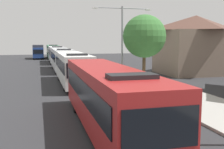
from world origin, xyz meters
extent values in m
cube|color=maroon|center=(-1.30, 10.08, 1.70)|extent=(2.50, 12.36, 2.70)
cube|color=black|center=(-0.03, 10.08, 2.05)|extent=(0.04, 11.37, 1.00)
cube|color=black|center=(-2.57, 10.08, 2.05)|extent=(0.04, 11.37, 1.00)
cube|color=black|center=(-1.30, 3.88, 2.00)|extent=(2.30, 0.04, 1.20)
cube|color=orange|center=(-0.02, 10.08, 0.90)|extent=(0.03, 11.74, 0.36)
cube|color=black|center=(-1.30, 6.37, 3.13)|extent=(1.75, 0.90, 0.16)
cylinder|color=black|center=(-0.20, 6.25, 0.50)|extent=(0.28, 1.00, 1.00)
cylinder|color=black|center=(-0.20, 13.48, 0.50)|extent=(0.28, 1.00, 1.00)
cylinder|color=black|center=(-2.40, 13.48, 0.50)|extent=(0.28, 1.00, 1.00)
cube|color=silver|center=(-1.30, 24.09, 1.70)|extent=(2.50, 11.25, 2.70)
cube|color=black|center=(-0.03, 24.09, 2.05)|extent=(0.04, 10.35, 1.00)
cube|color=black|center=(-2.57, 24.09, 2.05)|extent=(0.04, 10.35, 1.00)
cube|color=black|center=(-1.30, 18.44, 2.00)|extent=(2.30, 0.04, 1.20)
cube|color=gold|center=(-0.02, 24.09, 0.90)|extent=(0.03, 10.69, 0.36)
cube|color=black|center=(-1.30, 20.71, 3.13)|extent=(1.75, 0.90, 0.16)
cylinder|color=black|center=(-0.20, 20.60, 0.50)|extent=(0.28, 1.00, 1.00)
cylinder|color=black|center=(-2.40, 20.60, 0.50)|extent=(0.28, 1.00, 1.00)
cylinder|color=black|center=(-0.20, 27.18, 0.50)|extent=(0.28, 1.00, 1.00)
cylinder|color=black|center=(-2.40, 27.18, 0.50)|extent=(0.28, 1.00, 1.00)
cube|color=silver|center=(-1.30, 36.77, 1.70)|extent=(2.50, 11.35, 2.70)
cube|color=black|center=(-0.03, 36.77, 2.05)|extent=(0.04, 10.44, 1.00)
cube|color=black|center=(-2.57, 36.77, 2.05)|extent=(0.04, 10.44, 1.00)
cube|color=black|center=(-1.30, 31.08, 2.00)|extent=(2.30, 0.04, 1.20)
cube|color=black|center=(-0.02, 36.77, 0.90)|extent=(0.03, 10.78, 0.36)
cube|color=black|center=(-1.30, 33.37, 3.13)|extent=(1.75, 0.90, 0.16)
cylinder|color=black|center=(-0.20, 33.25, 0.50)|extent=(0.28, 1.00, 1.00)
cylinder|color=black|center=(-2.40, 33.25, 0.50)|extent=(0.28, 1.00, 1.00)
cylinder|color=black|center=(-0.20, 39.89, 0.50)|extent=(0.28, 1.00, 1.00)
cylinder|color=black|center=(-2.40, 39.89, 0.50)|extent=(0.28, 1.00, 1.00)
cube|color=silver|center=(-1.30, 49.98, 1.70)|extent=(2.50, 11.12, 2.70)
cube|color=black|center=(-0.03, 49.98, 2.05)|extent=(0.04, 10.23, 1.00)
cube|color=black|center=(-2.57, 49.98, 2.05)|extent=(0.04, 10.23, 1.00)
cube|color=black|center=(-1.30, 44.40, 2.00)|extent=(2.30, 0.04, 1.20)
cube|color=navy|center=(-0.02, 49.98, 0.90)|extent=(0.03, 10.56, 0.36)
cube|color=black|center=(-1.30, 46.64, 3.13)|extent=(1.75, 0.90, 0.16)
cylinder|color=black|center=(-0.20, 46.53, 0.50)|extent=(0.28, 1.00, 1.00)
cylinder|color=black|center=(-2.40, 46.53, 0.50)|extent=(0.28, 1.00, 1.00)
cylinder|color=black|center=(-0.20, 53.04, 0.50)|extent=(0.28, 1.00, 1.00)
cylinder|color=black|center=(-2.40, 53.04, 0.50)|extent=(0.28, 1.00, 1.00)
cube|color=#33724C|center=(-1.30, 62.93, 1.70)|extent=(2.50, 10.56, 2.70)
cube|color=black|center=(-0.03, 62.93, 2.05)|extent=(0.04, 9.71, 1.00)
cube|color=black|center=(-2.57, 62.93, 2.05)|extent=(0.04, 9.71, 1.00)
cube|color=black|center=(-1.30, 57.63, 2.00)|extent=(2.30, 0.04, 1.20)
cube|color=gold|center=(-0.02, 62.93, 0.90)|extent=(0.03, 10.03, 0.36)
cube|color=black|center=(-1.30, 59.76, 3.13)|extent=(1.75, 0.90, 0.16)
cylinder|color=black|center=(-0.20, 59.65, 0.50)|extent=(0.28, 1.00, 1.00)
cylinder|color=black|center=(-2.40, 59.65, 0.50)|extent=(0.28, 1.00, 1.00)
cylinder|color=black|center=(-0.20, 65.83, 0.50)|extent=(0.28, 1.00, 1.00)
cylinder|color=black|center=(-2.40, 65.83, 0.50)|extent=(0.28, 1.00, 1.00)
cube|color=black|center=(2.40, 14.91, 0.70)|extent=(1.84, 4.77, 0.80)
cube|color=black|center=(2.40, 15.06, 1.50)|extent=(1.62, 2.77, 0.80)
cube|color=black|center=(2.40, 15.06, 1.50)|extent=(1.66, 2.86, 0.44)
sphere|color=#F9EFCC|center=(1.89, 12.51, 0.80)|extent=(0.18, 0.18, 0.18)
sphere|color=#F9EFCC|center=(2.91, 12.51, 0.80)|extent=(0.18, 0.18, 0.18)
cylinder|color=black|center=(1.58, 13.43, 0.35)|extent=(0.22, 0.70, 0.70)
cylinder|color=black|center=(3.22, 13.43, 0.35)|extent=(0.22, 0.70, 0.70)
cylinder|color=black|center=(1.58, 16.39, 0.35)|extent=(0.22, 0.70, 0.70)
cylinder|color=black|center=(3.22, 16.39, 0.35)|extent=(0.22, 0.70, 0.70)
cube|color=navy|center=(-4.60, 59.47, 1.45)|extent=(2.30, 1.80, 2.20)
cube|color=#333338|center=(-4.60, 63.17, 1.80)|extent=(2.35, 5.60, 2.70)
cube|color=black|center=(-4.60, 58.55, 1.75)|extent=(2.07, 0.04, 0.90)
cylinder|color=black|center=(-5.63, 59.47, 0.45)|extent=(0.26, 0.90, 0.90)
cylinder|color=black|center=(-3.57, 59.47, 0.45)|extent=(0.26, 0.90, 0.90)
cylinder|color=black|center=(-5.63, 64.31, 0.45)|extent=(0.26, 0.90, 0.90)
cylinder|color=black|center=(-3.57, 64.31, 0.45)|extent=(0.26, 0.90, 0.90)
cylinder|color=gray|center=(4.10, 25.08, 4.00)|extent=(0.20, 0.20, 7.70)
cylinder|color=gray|center=(2.67, 25.08, 7.65)|extent=(2.87, 0.10, 0.10)
cube|color=silver|center=(1.23, 25.08, 7.57)|extent=(0.56, 0.28, 0.16)
cylinder|color=gray|center=(5.53, 25.08, 7.65)|extent=(2.87, 0.10, 0.10)
cube|color=silver|center=(6.97, 25.08, 7.57)|extent=(0.56, 0.28, 0.16)
cylinder|color=#4C3823|center=(5.62, 22.62, 1.59)|extent=(0.32, 0.32, 2.88)
sphere|color=#387033|center=(5.62, 22.62, 4.73)|extent=(4.24, 4.24, 4.24)
cube|color=#7A6656|center=(14.97, 28.52, 2.79)|extent=(8.67, 7.36, 5.58)
pyramid|color=brown|center=(14.97, 28.52, 6.51)|extent=(9.11, 7.73, 1.86)
camera|label=1|loc=(-4.48, -2.76, 4.43)|focal=43.85mm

